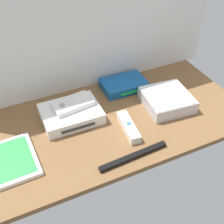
% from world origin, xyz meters
% --- Properties ---
extents(ground_plane, '(1.00, 0.48, 0.02)m').
position_xyz_m(ground_plane, '(0.00, 0.00, -0.01)').
color(ground_plane, brown).
rests_on(ground_plane, ground).
extents(back_wall, '(1.10, 0.01, 0.64)m').
position_xyz_m(back_wall, '(0.00, 0.25, 0.32)').
color(back_wall, white).
rests_on(back_wall, ground).
extents(game_console, '(0.21, 0.17, 0.04)m').
position_xyz_m(game_console, '(-0.13, 0.07, 0.02)').
color(game_console, white).
rests_on(game_console, ground_plane).
extents(mini_computer, '(0.18, 0.18, 0.05)m').
position_xyz_m(mini_computer, '(0.23, -0.01, 0.03)').
color(mini_computer, silver).
rests_on(mini_computer, ground_plane).
extents(game_case, '(0.14, 0.19, 0.02)m').
position_xyz_m(game_case, '(-0.36, -0.05, 0.01)').
color(game_case, white).
rests_on(game_case, ground_plane).
extents(network_router, '(0.18, 0.13, 0.03)m').
position_xyz_m(network_router, '(0.13, 0.16, 0.02)').
color(network_router, '#145193').
rests_on(network_router, ground_plane).
extents(remote_wand, '(0.05, 0.15, 0.03)m').
position_xyz_m(remote_wand, '(0.03, -0.07, 0.02)').
color(remote_wand, white).
rests_on(remote_wand, ground_plane).
extents(remote_classic_pad, '(0.15, 0.10, 0.02)m').
position_xyz_m(remote_classic_pad, '(-0.12, 0.09, 0.05)').
color(remote_classic_pad, white).
rests_on(remote_classic_pad, game_console).
extents(sensor_bar, '(0.24, 0.03, 0.01)m').
position_xyz_m(sensor_bar, '(-0.01, -0.19, 0.01)').
color(sensor_bar, black).
rests_on(sensor_bar, ground_plane).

